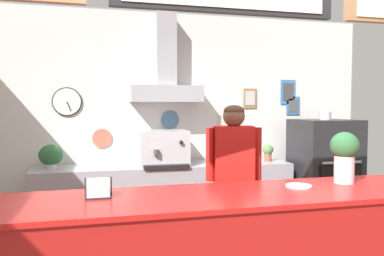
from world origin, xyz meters
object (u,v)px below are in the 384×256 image
Objects in this scene: potted_basil at (51,156)px; basil_vase at (344,156)px; napkin_holder at (98,189)px; condiment_plate at (299,186)px; shop_worker at (234,183)px; espresso_machine at (163,148)px; potted_oregano at (268,152)px; pizza_oven at (324,178)px.

potted_basil is 3.07m from basil_vase.
condiment_plate is at bearing -1.14° from napkin_holder.
shop_worker is at bearing -32.17° from potted_basil.
basil_vase reaches higher than espresso_machine.
shop_worker is 2.86× the size of espresso_machine.
potted_oregano is (1.34, 0.01, -0.08)m from espresso_machine.
espresso_machine reaches higher than napkin_holder.
espresso_machine reaches higher than potted_oregano.
potted_basil is (-1.75, 1.10, 0.18)m from shop_worker.
basil_vase reaches higher than potted_basil.
napkin_holder reaches higher than condiment_plate.
shop_worker is at bearing 93.23° from condiment_plate.
espresso_machine is 2.13× the size of potted_basil.
pizza_oven is at bearing -4.55° from potted_basil.
potted_oregano is 0.58× the size of basil_vase.
espresso_machine is (-0.50, 1.05, 0.24)m from shop_worker.
shop_worker is (-1.51, -0.84, 0.17)m from pizza_oven.
potted_basil is 1.29× the size of potted_oregano.
shop_worker is 2.07m from potted_basil.
napkin_holder is at bearing 52.88° from shop_worker.
pizza_oven is 2.73× the size of espresso_machine.
pizza_oven is 2.24m from basil_vase.
basil_vase is (0.37, 0.04, 0.19)m from condiment_plate.
basil_vase is at bearing -66.16° from espresso_machine.
shop_worker is at bearing 40.78° from napkin_holder.
potted_oregano is at bearing 70.02° from condiment_plate.
shop_worker reaches higher than potted_basil.
napkin_holder is at bearing 178.86° from condiment_plate.
espresso_machine is 3.32× the size of condiment_plate.
pizza_oven reaches higher than napkin_holder.
basil_vase is at bearing 6.24° from condiment_plate.
napkin_holder is 0.91× the size of condiment_plate.
pizza_oven is 3.28m from potted_basil.
potted_basil is (-3.25, 0.26, 0.34)m from pizza_oven.
napkin_holder is at bearing -145.21° from pizza_oven.
potted_basil is at bearing 175.45° from pizza_oven.
potted_basil reaches higher than potted_oregano.
basil_vase is at bearing 0.51° from napkin_holder.
espresso_machine is 2.24m from napkin_holder.
potted_oregano is 1.21× the size of condiment_plate.
espresso_machine is at bearing -179.57° from potted_oregano.
shop_worker is 1.65m from napkin_holder.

